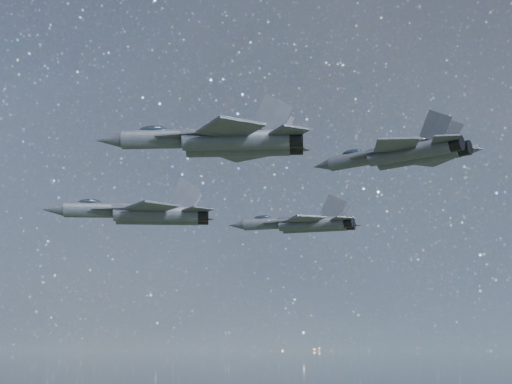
% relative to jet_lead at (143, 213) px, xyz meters
% --- Properties ---
extents(jet_lead, '(19.56, 12.94, 4.99)m').
position_rel_jet_lead_xyz_m(jet_lead, '(0.00, 0.00, 0.00)').
color(jet_lead, '#32363F').
extents(jet_left, '(17.79, 12.64, 4.53)m').
position_rel_jet_lead_xyz_m(jet_left, '(13.98, 18.28, 1.07)').
color(jet_left, '#32363F').
extents(jet_right, '(17.22, 11.71, 4.33)m').
position_rel_jet_lead_xyz_m(jet_right, '(17.84, -21.95, 0.60)').
color(jet_right, '#32363F').
extents(jet_slot, '(16.47, 11.03, 4.17)m').
position_rel_jet_lead_xyz_m(jet_slot, '(29.99, -7.23, 2.40)').
color(jet_slot, '#32363F').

